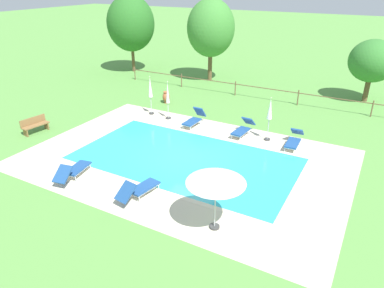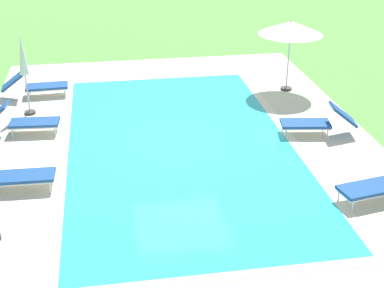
# 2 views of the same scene
# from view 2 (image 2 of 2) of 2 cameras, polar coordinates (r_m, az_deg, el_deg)

# --- Properties ---
(ground_plane) EXTENTS (160.00, 160.00, 0.00)m
(ground_plane) POSITION_cam_2_polar(r_m,az_deg,el_deg) (14.44, -1.26, -0.08)
(ground_plane) COLOR #599342
(pool_deck_paving) EXTENTS (15.06, 10.25, 0.01)m
(pool_deck_paving) POSITION_cam_2_polar(r_m,az_deg,el_deg) (14.44, -1.26, -0.06)
(pool_deck_paving) COLOR beige
(pool_deck_paving) RESTS_ON ground
(swimming_pool_water) EXTENTS (10.47, 5.66, 0.01)m
(swimming_pool_water) POSITION_cam_2_polar(r_m,az_deg,el_deg) (14.44, -1.26, -0.06)
(swimming_pool_water) COLOR #2DB7C6
(swimming_pool_water) RESTS_ON ground
(pool_coping_rim) EXTENTS (10.95, 6.14, 0.01)m
(pool_coping_rim) POSITION_cam_2_polar(r_m,az_deg,el_deg) (14.44, -1.26, -0.05)
(pool_coping_rim) COLOR beige
(pool_coping_rim) RESTS_ON ground
(sun_lounger_north_near_steps) EXTENTS (0.66, 1.88, 0.98)m
(sun_lounger_north_near_steps) POSITION_cam_2_polar(r_m,az_deg,el_deg) (12.86, -17.92, -2.90)
(sun_lounger_north_near_steps) COLOR navy
(sun_lounger_north_near_steps) RESTS_ON ground
(sun_lounger_north_mid) EXTENTS (0.90, 2.06, 0.85)m
(sun_lounger_north_mid) POSITION_cam_2_polar(r_m,az_deg,el_deg) (15.25, 12.57, 2.27)
(sun_lounger_north_mid) COLOR navy
(sun_lounger_north_mid) RESTS_ON ground
(sun_lounger_north_far) EXTENTS (0.75, 2.00, 0.89)m
(sun_lounger_north_far) POSITION_cam_2_polar(r_m,az_deg,el_deg) (15.59, -16.83, 2.31)
(sun_lounger_north_far) COLOR navy
(sun_lounger_north_far) RESTS_ON ground
(sun_lounger_north_end) EXTENTS (0.95, 2.09, 0.81)m
(sun_lounger_north_end) POSITION_cam_2_polar(r_m,az_deg,el_deg) (12.58, 18.72, -3.84)
(sun_lounger_north_end) COLOR navy
(sun_lounger_north_end) RESTS_ON ground
(sun_lounger_south_near_corner) EXTENTS (0.68, 2.02, 0.84)m
(sun_lounger_south_near_corner) POSITION_cam_2_polar(r_m,az_deg,el_deg) (18.20, -15.54, 5.81)
(sun_lounger_south_near_corner) COLOR navy
(sun_lounger_south_near_corner) RESTS_ON ground
(patio_umbrella_open_foreground) EXTENTS (2.01, 2.01, 2.28)m
(patio_umbrella_open_foreground) POSITION_cam_2_polar(r_m,az_deg,el_deg) (17.89, 10.04, 11.57)
(patio_umbrella_open_foreground) COLOR #383838
(patio_umbrella_open_foreground) RESTS_ON ground
(patio_umbrella_closed_row_centre) EXTENTS (0.32, 0.32, 2.38)m
(patio_umbrella_closed_row_centre) POSITION_cam_2_polar(r_m,az_deg,el_deg) (16.49, -16.85, 8.10)
(patio_umbrella_closed_row_centre) COLOR #383838
(patio_umbrella_closed_row_centre) RESTS_ON ground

